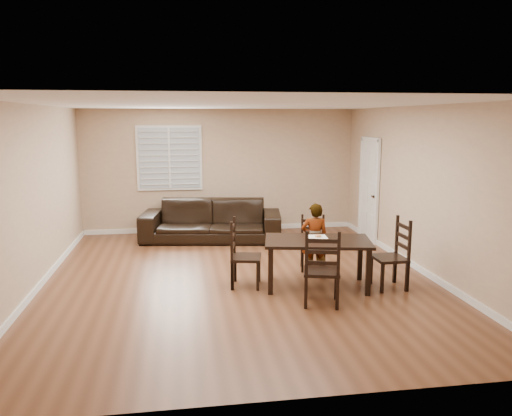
{
  "coord_description": "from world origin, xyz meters",
  "views": [
    {
      "loc": [
        -0.87,
        -7.51,
        2.49
      ],
      "look_at": [
        0.38,
        0.69,
        1.0
      ],
      "focal_mm": 35.0,
      "sensor_mm": 36.0,
      "label": 1
    }
  ],
  "objects_px": {
    "chair_right": "(398,256)",
    "child": "(315,240)",
    "chair_far": "(322,273)",
    "sofa": "(211,220)",
    "dining_table": "(318,246)",
    "donut": "(318,236)",
    "chair_near": "(313,244)",
    "chair_left": "(238,256)"
  },
  "relations": [
    {
      "from": "dining_table",
      "to": "chair_left",
      "type": "height_order",
      "value": "chair_left"
    },
    {
      "from": "chair_right",
      "to": "donut",
      "type": "height_order",
      "value": "chair_right"
    },
    {
      "from": "chair_far",
      "to": "sofa",
      "type": "bearing_deg",
      "value": -58.43
    },
    {
      "from": "chair_right",
      "to": "sofa",
      "type": "bearing_deg",
      "value": -144.01
    },
    {
      "from": "chair_far",
      "to": "child",
      "type": "bearing_deg",
      "value": -86.53
    },
    {
      "from": "chair_right",
      "to": "child",
      "type": "relative_size",
      "value": 0.9
    },
    {
      "from": "chair_near",
      "to": "chair_left",
      "type": "height_order",
      "value": "chair_left"
    },
    {
      "from": "dining_table",
      "to": "sofa",
      "type": "relative_size",
      "value": 0.59
    },
    {
      "from": "chair_right",
      "to": "child",
      "type": "distance_m",
      "value": 1.31
    },
    {
      "from": "chair_left",
      "to": "sofa",
      "type": "distance_m",
      "value": 2.96
    },
    {
      "from": "chair_far",
      "to": "sofa",
      "type": "relative_size",
      "value": 0.37
    },
    {
      "from": "chair_near",
      "to": "child",
      "type": "relative_size",
      "value": 0.77
    },
    {
      "from": "child",
      "to": "chair_near",
      "type": "bearing_deg",
      "value": -90.25
    },
    {
      "from": "chair_near",
      "to": "donut",
      "type": "bearing_deg",
      "value": -88.0
    },
    {
      "from": "chair_right",
      "to": "child",
      "type": "xyz_separation_m",
      "value": [
        -1.07,
        0.75,
        0.11
      ]
    },
    {
      "from": "child",
      "to": "chair_left",
      "type": "bearing_deg",
      "value": 25.12
    },
    {
      "from": "child",
      "to": "donut",
      "type": "distance_m",
      "value": 0.42
    },
    {
      "from": "dining_table",
      "to": "chair_right",
      "type": "xyz_separation_m",
      "value": [
        1.17,
        -0.2,
        -0.16
      ]
    },
    {
      "from": "dining_table",
      "to": "child",
      "type": "relative_size",
      "value": 1.43
    },
    {
      "from": "chair_left",
      "to": "chair_near",
      "type": "bearing_deg",
      "value": -49.55
    },
    {
      "from": "dining_table",
      "to": "donut",
      "type": "bearing_deg",
      "value": 83.66
    },
    {
      "from": "chair_far",
      "to": "chair_right",
      "type": "height_order",
      "value": "same"
    },
    {
      "from": "chair_left",
      "to": "sofa",
      "type": "height_order",
      "value": "chair_left"
    },
    {
      "from": "chair_far",
      "to": "chair_near",
      "type": "bearing_deg",
      "value": -86.49
    },
    {
      "from": "sofa",
      "to": "chair_near",
      "type": "bearing_deg",
      "value": -46.23
    },
    {
      "from": "child",
      "to": "donut",
      "type": "relative_size",
      "value": 11.33
    },
    {
      "from": "chair_far",
      "to": "chair_right",
      "type": "bearing_deg",
      "value": -140.48
    },
    {
      "from": "child",
      "to": "sofa",
      "type": "height_order",
      "value": "child"
    },
    {
      "from": "child",
      "to": "donut",
      "type": "bearing_deg",
      "value": 92.8
    },
    {
      "from": "chair_left",
      "to": "child",
      "type": "distance_m",
      "value": 1.32
    },
    {
      "from": "dining_table",
      "to": "chair_right",
      "type": "relative_size",
      "value": 1.59
    },
    {
      "from": "chair_far",
      "to": "child",
      "type": "relative_size",
      "value": 0.9
    },
    {
      "from": "dining_table",
      "to": "chair_far",
      "type": "relative_size",
      "value": 1.59
    },
    {
      "from": "chair_left",
      "to": "sofa",
      "type": "relative_size",
      "value": 0.36
    },
    {
      "from": "dining_table",
      "to": "child",
      "type": "xyz_separation_m",
      "value": [
        0.11,
        0.55,
        -0.05
      ]
    },
    {
      "from": "chair_right",
      "to": "sofa",
      "type": "height_order",
      "value": "chair_right"
    },
    {
      "from": "sofa",
      "to": "chair_right",
      "type": "bearing_deg",
      "value": -44.38
    },
    {
      "from": "chair_near",
      "to": "chair_left",
      "type": "distance_m",
      "value": 1.54
    },
    {
      "from": "chair_far",
      "to": "donut",
      "type": "height_order",
      "value": "chair_far"
    },
    {
      "from": "donut",
      "to": "chair_right",
      "type": "bearing_deg",
      "value": -18.06
    },
    {
      "from": "dining_table",
      "to": "chair_right",
      "type": "height_order",
      "value": "chair_right"
    },
    {
      "from": "chair_left",
      "to": "chair_right",
      "type": "distance_m",
      "value": 2.38
    }
  ]
}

